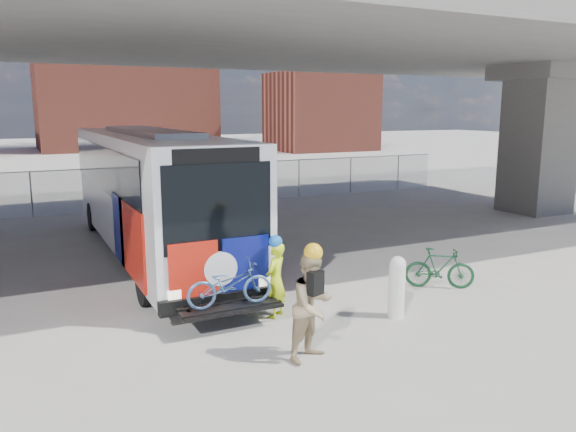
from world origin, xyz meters
TOP-DOWN VIEW (x-y plane):
  - ground at (0.00, 0.00)m, footprint 160.00×160.00m
  - bus at (-2.00, 4.04)m, footprint 2.67×12.90m
  - overpass at (0.00, 4.00)m, footprint 40.00×16.00m
  - chainlink_fence at (0.00, 12.00)m, footprint 30.00×0.06m
  - brick_buildings at (1.23, 48.23)m, footprint 54.00×22.00m
  - smokestack at (14.00, 55.00)m, footprint 2.20×2.20m
  - bollard at (1.33, -3.41)m, footprint 0.34×0.34m
  - cyclist_hivis at (-0.90, -2.29)m, footprint 0.69×0.65m
  - cyclist_tan at (-1.17, -4.37)m, footprint 1.10×0.99m
  - bike_parked at (3.44, -2.29)m, footprint 1.61×1.31m

SIDE VIEW (x-z plane):
  - ground at x=0.00m, z-range 0.00..0.00m
  - bike_parked at x=3.44m, z-range 0.00..0.98m
  - bollard at x=1.33m, z-range 0.05..1.34m
  - cyclist_hivis at x=-0.90m, z-range -0.03..1.70m
  - cyclist_tan at x=-1.17m, z-range -0.06..1.99m
  - chainlink_fence at x=0.00m, z-range -13.58..16.42m
  - bus at x=-2.00m, z-range 0.26..3.95m
  - brick_buildings at x=1.23m, z-range -0.58..11.42m
  - overpass at x=0.00m, z-range 2.57..10.52m
  - smokestack at x=14.00m, z-range 0.00..25.00m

